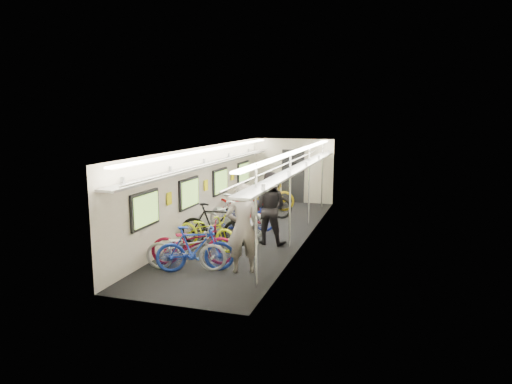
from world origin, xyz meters
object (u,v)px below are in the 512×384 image
Objects in this scene: bicycle_1 at (195,249)px; backpack at (244,209)px; passenger_near at (243,228)px; passenger_mid at (269,208)px; bicycle_0 at (186,249)px.

bicycle_1 is 1.33m from backpack.
passenger_near is 1.02× the size of passenger_mid.
passenger_mid is at bearing -35.66° from bicycle_0.
passenger_near reaches higher than passenger_mid.
bicycle_0 is at bearing 67.54° from passenger_mid.
backpack is at bearing -100.20° from passenger_near.
passenger_mid is at bearing -43.96° from bicycle_1.
bicycle_1 is at bearing -111.67° from bicycle_0.
passenger_mid is at bearing -112.99° from passenger_near.
passenger_mid reaches higher than bicycle_1.
passenger_mid is (1.14, 2.47, 0.47)m from bicycle_0.
bicycle_1 is at bearing -8.76° from passenger_near.
passenger_near is 0.48m from backpack.
bicycle_1 reaches higher than bicycle_0.
backpack is at bearing -79.21° from bicycle_1.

